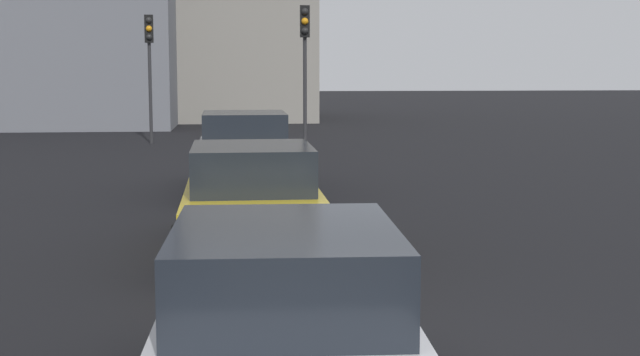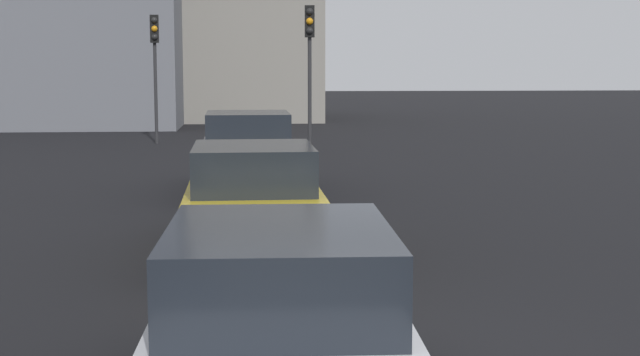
% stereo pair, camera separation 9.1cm
% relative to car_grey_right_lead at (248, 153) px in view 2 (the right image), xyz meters
% --- Properties ---
extents(car_grey_right_lead, '(4.45, 2.17, 1.64)m').
position_rel_car_grey_right_lead_xyz_m(car_grey_right_lead, '(0.00, 0.00, 0.00)').
color(car_grey_right_lead, slate).
rests_on(car_grey_right_lead, ground_plane).
extents(car_yellow_right_second, '(4.47, 2.11, 1.51)m').
position_rel_car_grey_right_lead_xyz_m(car_yellow_right_second, '(-6.05, -0.08, -0.05)').
color(car_yellow_right_second, gold).
rests_on(car_yellow_right_second, ground_plane).
extents(car_white_right_third, '(4.52, 2.05, 1.49)m').
position_rel_car_grey_right_lead_xyz_m(car_white_right_third, '(-12.04, -0.24, -0.06)').
color(car_white_right_third, silver).
rests_on(car_white_right_third, ground_plane).
extents(traffic_light_near_left, '(0.32, 0.29, 4.28)m').
position_rel_car_grey_right_lead_xyz_m(traffic_light_near_left, '(7.29, -1.78, 2.29)').
color(traffic_light_near_left, '#2D2D30').
rests_on(traffic_light_near_left, ground_plane).
extents(traffic_light_near_right, '(0.33, 0.31, 4.21)m').
position_rel_car_grey_right_lead_xyz_m(traffic_light_near_right, '(11.29, 3.02, 2.24)').
color(traffic_light_near_right, '#2D2D30').
rests_on(traffic_light_near_right, ground_plane).
extents(building_facade_left, '(9.45, 7.11, 8.86)m').
position_rel_car_grey_right_lead_xyz_m(building_facade_left, '(25.68, 0.15, 3.65)').
color(building_facade_left, gray).
rests_on(building_facade_left, ground_plane).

